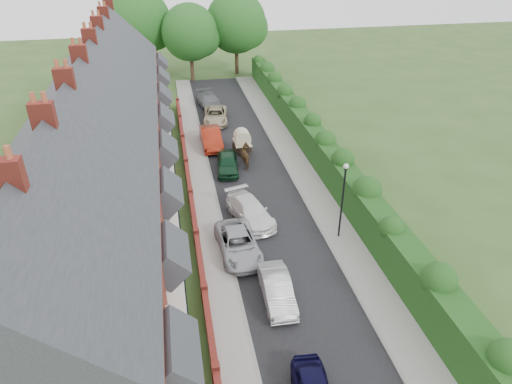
% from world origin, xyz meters
% --- Properties ---
extents(ground, '(140.00, 140.00, 0.00)m').
position_xyz_m(ground, '(0.00, 0.00, 0.00)').
color(ground, '#2D4C1E').
rests_on(ground, ground).
extents(road, '(6.00, 58.00, 0.02)m').
position_xyz_m(road, '(-0.50, 11.00, 0.01)').
color(road, black).
rests_on(road, ground).
extents(pavement_hedge_side, '(2.20, 58.00, 0.12)m').
position_xyz_m(pavement_hedge_side, '(3.60, 11.00, 0.06)').
color(pavement_hedge_side, gray).
rests_on(pavement_hedge_side, ground).
extents(pavement_house_side, '(1.70, 58.00, 0.12)m').
position_xyz_m(pavement_house_side, '(-4.35, 11.00, 0.06)').
color(pavement_house_side, gray).
rests_on(pavement_house_side, ground).
extents(kerb_hedge_side, '(0.18, 58.00, 0.13)m').
position_xyz_m(kerb_hedge_side, '(2.55, 11.00, 0.07)').
color(kerb_hedge_side, gray).
rests_on(kerb_hedge_side, ground).
extents(kerb_house_side, '(0.18, 58.00, 0.13)m').
position_xyz_m(kerb_house_side, '(-3.55, 11.00, 0.07)').
color(kerb_house_side, gray).
rests_on(kerb_house_side, ground).
extents(hedge, '(2.10, 58.00, 2.85)m').
position_xyz_m(hedge, '(5.40, 11.00, 1.60)').
color(hedge, '#143912').
rests_on(hedge, ground).
extents(terrace_row, '(9.05, 40.50, 11.50)m').
position_xyz_m(terrace_row, '(-10.87, 9.98, 4.47)').
color(terrace_row, maroon).
rests_on(terrace_row, ground).
extents(garden_wall_row, '(0.35, 40.35, 1.10)m').
position_xyz_m(garden_wall_row, '(-5.35, 10.00, 0.46)').
color(garden_wall_row, maroon).
rests_on(garden_wall_row, ground).
extents(lamppost, '(0.32, 0.32, 5.16)m').
position_xyz_m(lamppost, '(3.40, 4.00, 3.30)').
color(lamppost, black).
rests_on(lamppost, ground).
extents(tree_far_left, '(7.14, 6.80, 9.29)m').
position_xyz_m(tree_far_left, '(-2.65, 40.08, 5.71)').
color(tree_far_left, '#332316').
rests_on(tree_far_left, ground).
extents(tree_far_right, '(7.98, 7.60, 10.31)m').
position_xyz_m(tree_far_right, '(3.39, 42.08, 6.31)').
color(tree_far_right, '#332316').
rests_on(tree_far_right, ground).
extents(tree_far_back, '(8.40, 8.00, 10.82)m').
position_xyz_m(tree_far_back, '(-8.59, 43.08, 6.62)').
color(tree_far_back, '#332316').
rests_on(tree_far_back, ground).
extents(car_silver_a, '(1.51, 4.11, 1.34)m').
position_xyz_m(car_silver_a, '(-1.66, -0.60, 0.67)').
color(car_silver_a, '#B7B7BC').
rests_on(car_silver_a, ground).
extents(car_silver_b, '(2.50, 4.98, 1.35)m').
position_xyz_m(car_silver_b, '(-3.00, 3.64, 0.68)').
color(car_silver_b, '#A7A8AE').
rests_on(car_silver_b, ground).
extents(car_white, '(3.14, 5.21, 1.41)m').
position_xyz_m(car_white, '(-1.66, 7.00, 0.71)').
color(car_white, white).
rests_on(car_white, ground).
extents(car_green, '(2.07, 4.25, 1.40)m').
position_xyz_m(car_green, '(-2.15, 14.32, 0.70)').
color(car_green, black).
rests_on(car_green, ground).
extents(car_red, '(1.75, 4.83, 1.58)m').
position_xyz_m(car_red, '(-2.90, 19.35, 0.79)').
color(car_red, maroon).
rests_on(car_red, ground).
extents(car_beige, '(2.90, 5.20, 1.37)m').
position_xyz_m(car_beige, '(-1.83, 25.09, 0.69)').
color(car_beige, tan).
rests_on(car_beige, ground).
extents(car_grey, '(2.72, 5.35, 1.49)m').
position_xyz_m(car_grey, '(-1.99, 29.40, 0.74)').
color(car_grey, slate).
rests_on(car_grey, ground).
extents(horse, '(1.13, 2.13, 1.73)m').
position_xyz_m(horse, '(-0.48, 14.89, 0.86)').
color(horse, '#4D361C').
rests_on(horse, ground).
extents(horse_cart, '(1.43, 3.15, 2.27)m').
position_xyz_m(horse_cart, '(-0.48, 17.10, 1.30)').
color(horse_cart, black).
rests_on(horse_cart, ground).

